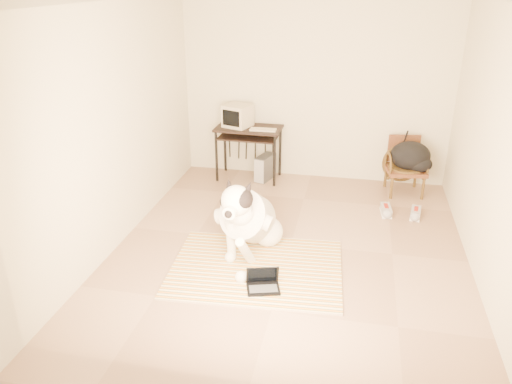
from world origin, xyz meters
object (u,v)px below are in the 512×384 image
(computer_desk, at_px, (248,135))
(rattan_chair, at_px, (405,166))
(backpack, at_px, (412,157))
(laptop, at_px, (263,283))
(pc_tower, at_px, (265,168))
(crt_monitor, at_px, (237,116))
(dog, at_px, (248,220))

(computer_desk, relative_size, rattan_chair, 1.24)
(computer_desk, relative_size, backpack, 1.71)
(rattan_chair, xyz_separation_m, backpack, (0.07, -0.06, 0.15))
(laptop, height_order, backpack, backpack)
(laptop, relative_size, rattan_chair, 0.48)
(laptop, bearing_deg, pc_tower, 100.47)
(crt_monitor, height_order, pc_tower, crt_monitor)
(dog, xyz_separation_m, backpack, (1.92, 2.11, 0.15))
(rattan_chair, bearing_deg, laptop, -118.00)
(rattan_chair, height_order, backpack, rattan_chair)
(computer_desk, height_order, rattan_chair, computer_desk)
(laptop, bearing_deg, rattan_chair, 62.00)
(pc_tower, bearing_deg, rattan_chair, -1.65)
(computer_desk, bearing_deg, pc_tower, 3.05)
(rattan_chair, bearing_deg, computer_desk, 178.87)
(dog, distance_m, backpack, 2.85)
(pc_tower, distance_m, backpack, 2.18)
(backpack, bearing_deg, pc_tower, 176.91)
(laptop, relative_size, backpack, 0.66)
(computer_desk, xyz_separation_m, crt_monitor, (-0.17, 0.03, 0.28))
(dog, distance_m, crt_monitor, 2.41)
(computer_desk, xyz_separation_m, backpack, (2.40, -0.10, -0.15))
(computer_desk, distance_m, crt_monitor, 0.33)
(laptop, height_order, pc_tower, pc_tower)
(computer_desk, bearing_deg, backpack, -2.43)
(laptop, xyz_separation_m, computer_desk, (-0.80, 2.92, 0.63))
(computer_desk, height_order, pc_tower, computer_desk)
(crt_monitor, xyz_separation_m, rattan_chair, (2.50, -0.08, -0.58))
(dog, bearing_deg, computer_desk, 102.47)
(pc_tower, relative_size, rattan_chair, 0.55)
(crt_monitor, bearing_deg, dog, -73.52)
(laptop, relative_size, computer_desk, 0.38)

